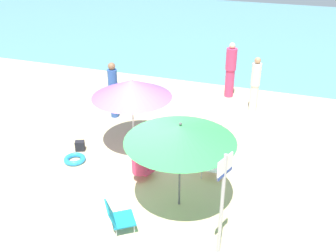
# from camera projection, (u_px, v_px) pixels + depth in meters

# --- Properties ---
(ground_plane) EXTENTS (40.00, 40.00, 0.00)m
(ground_plane) POSITION_uv_depth(u_px,v_px,m) (132.00, 173.00, 8.89)
(ground_plane) COLOR #CCB789
(sea_water) EXTENTS (40.00, 16.00, 0.01)m
(sea_water) POSITION_uv_depth(u_px,v_px,m) (239.00, 29.00, 20.52)
(sea_water) COLOR #5693A3
(sea_water) RESTS_ON ground_plane
(umbrella_purple) EXTENTS (1.93, 1.93, 1.86)m
(umbrella_purple) POSITION_uv_depth(u_px,v_px,m) (132.00, 88.00, 9.21)
(umbrella_purple) COLOR silver
(umbrella_purple) RESTS_ON ground_plane
(umbrella_green) EXTENTS (2.11, 2.11, 1.86)m
(umbrella_green) POSITION_uv_depth(u_px,v_px,m) (180.00, 133.00, 7.16)
(umbrella_green) COLOR #4C4C51
(umbrella_green) RESTS_ON ground_plane
(beach_chair_a) EXTENTS (0.51, 0.54, 0.64)m
(beach_chair_a) POSITION_uv_depth(u_px,v_px,m) (214.00, 161.00, 8.74)
(beach_chair_a) COLOR white
(beach_chair_a) RESTS_ON ground_plane
(beach_chair_b) EXTENTS (0.62, 0.53, 0.69)m
(beach_chair_b) POSITION_uv_depth(u_px,v_px,m) (187.00, 141.00, 9.47)
(beach_chair_b) COLOR white
(beach_chair_b) RESTS_ON ground_plane
(beach_chair_c) EXTENTS (0.67, 0.66, 0.59)m
(beach_chair_c) POSITION_uv_depth(u_px,v_px,m) (117.00, 217.00, 7.13)
(beach_chair_c) COLOR teal
(beach_chair_c) RESTS_ON ground_plane
(person_a) EXTENTS (0.46, 0.57, 0.92)m
(person_a) POSITION_uv_depth(u_px,v_px,m) (141.00, 162.00, 8.50)
(person_a) COLOR #DB3866
(person_a) RESTS_ON ground_plane
(person_b) EXTENTS (0.27, 0.27, 1.64)m
(person_b) POSITION_uv_depth(u_px,v_px,m) (113.00, 90.00, 11.07)
(person_b) COLOR #2D519E
(person_b) RESTS_ON ground_plane
(person_c) EXTENTS (0.27, 0.27, 1.66)m
(person_c) POSITION_uv_depth(u_px,v_px,m) (255.00, 84.00, 11.42)
(person_c) COLOR silver
(person_c) RESTS_ON ground_plane
(person_d) EXTENTS (0.34, 0.34, 1.78)m
(person_d) POSITION_uv_depth(u_px,v_px,m) (230.00, 70.00, 12.37)
(person_d) COLOR #DB3866
(person_d) RESTS_ON ground_plane
(warning_sign) EXTENTS (0.17, 0.40, 1.99)m
(warning_sign) POSITION_uv_depth(u_px,v_px,m) (223.00, 193.00, 6.19)
(warning_sign) COLOR #ADADB2
(warning_sign) RESTS_ON ground_plane
(swim_ring) EXTENTS (0.52, 0.52, 0.12)m
(swim_ring) POSITION_uv_depth(u_px,v_px,m) (75.00, 159.00, 9.30)
(swim_ring) COLOR #238CD8
(swim_ring) RESTS_ON ground_plane
(beach_bag) EXTENTS (0.27, 0.24, 0.25)m
(beach_bag) POSITION_uv_depth(u_px,v_px,m) (80.00, 146.00, 9.72)
(beach_bag) COLOR black
(beach_bag) RESTS_ON ground_plane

